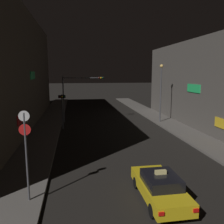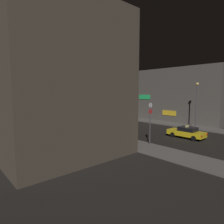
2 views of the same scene
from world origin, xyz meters
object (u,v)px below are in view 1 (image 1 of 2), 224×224
traffic_light_overhead (79,89)px  street_lamp_far_block (161,86)px  sign_pole_left (26,148)px  taxi (160,187)px  traffic_light_left_kerb (62,104)px

traffic_light_overhead → street_lamp_far_block: (10.18, -2.23, 0.40)m
traffic_light_overhead → sign_pole_left: (-2.86, -19.28, -1.50)m
sign_pole_left → street_lamp_far_block: 21.54m
taxi → sign_pole_left: bearing=173.2°
taxi → street_lamp_far_block: size_ratio=0.62×
taxi → street_lamp_far_block: street_lamp_far_block is taller
traffic_light_left_kerb → street_lamp_far_block: street_lamp_far_block is taller
traffic_light_overhead → street_lamp_far_block: bearing=-12.4°
sign_pole_left → traffic_light_left_kerb: bearing=86.7°
taxi → traffic_light_overhead: (-3.53, 20.04, 3.56)m
taxi → sign_pole_left: (-6.39, 0.76, 2.06)m
taxi → traffic_light_overhead: bearing=100.0°
taxi → traffic_light_left_kerb: size_ratio=1.13×
street_lamp_far_block → taxi: bearing=-110.5°
sign_pole_left → street_lamp_far_block: bearing=52.6°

